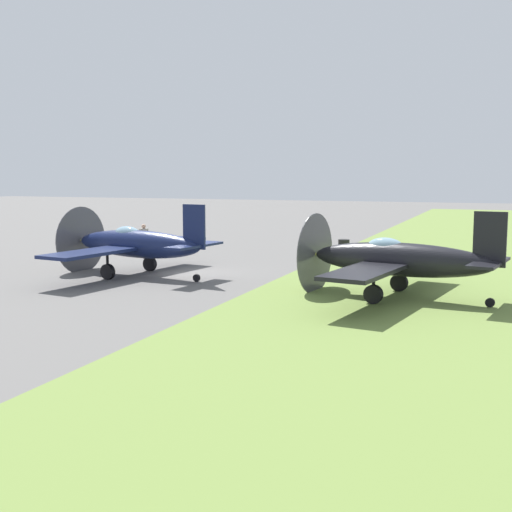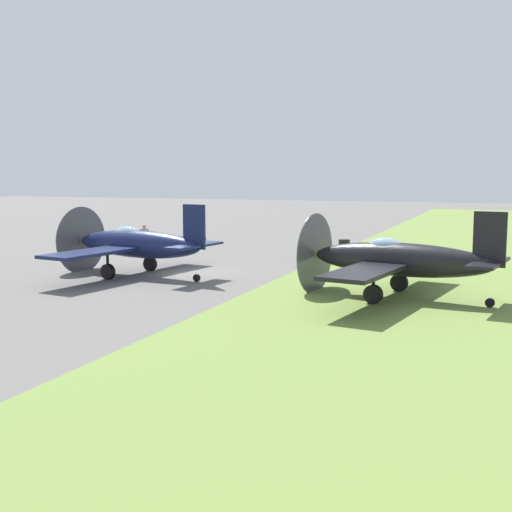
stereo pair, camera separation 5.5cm
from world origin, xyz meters
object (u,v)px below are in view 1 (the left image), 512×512
Objects in this scene: airplane_lead at (135,244)px; fuel_drum at (344,248)px; ground_crew_chief at (144,239)px; runway_marker_cone at (339,256)px; airplane_wingman at (397,259)px.

airplane_lead is 12.03m from fuel_drum.
airplane_lead reaches higher than ground_crew_chief.
airplane_lead is 10.75m from runway_marker_cone.
airplane_lead reaches higher than runway_marker_cone.
ground_crew_chief reaches higher than fuel_drum.
runway_marker_cone is at bearing 34.20° from airplane_wingman.
runway_marker_cone is at bearing -32.37° from airplane_lead.
airplane_wingman reaches higher than runway_marker_cone.
airplane_wingman is (-1.20, -11.34, 0.00)m from airplane_lead.
ground_crew_chief is (5.93, 3.08, -0.47)m from airplane_lead.
ground_crew_chief is at bearing 72.90° from airplane_wingman.
airplane_lead is at bearing 138.92° from runway_marker_cone.
runway_marker_cone is (8.06, -7.02, -1.16)m from airplane_lead.
fuel_drum is at bearing 31.41° from airplane_wingman.
airplane_lead is 10.33× the size of fuel_drum.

